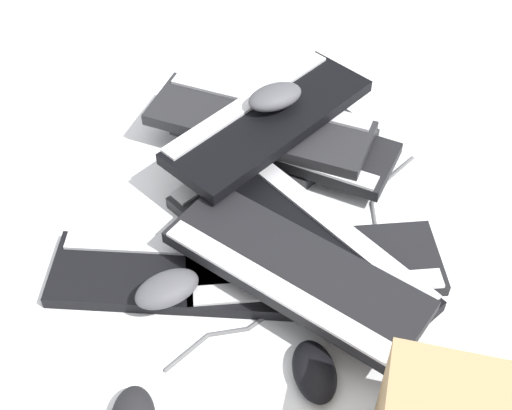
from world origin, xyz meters
The scene contains 13 objects.
ground_plane centered at (0.00, 0.00, 0.00)m, with size 3.20×3.20×0.00m, color white.
keyboard_0 centered at (0.20, -0.12, 0.01)m, with size 0.39×0.44×0.03m.
keyboard_1 centered at (-0.05, 0.07, 0.01)m, with size 0.22×0.46×0.03m.
keyboard_2 centered at (-0.06, -0.16, 0.01)m, with size 0.15×0.44×0.03m.
keyboard_3 centered at (0.24, -0.14, 0.04)m, with size 0.35×0.45×0.03m.
keyboard_4 centered at (0.26, -0.09, 0.07)m, with size 0.33×0.46×0.03m.
keyboard_5 centered at (-0.04, -0.16, 0.04)m, with size 0.45×0.38×0.03m.
keyboard_6 centered at (0.23, -0.11, 0.10)m, with size 0.40×0.43×0.03m.
keyboard_7 centered at (-0.11, -0.11, 0.07)m, with size 0.40×0.43×0.03m.
mouse_0 centered at (-0.11, 0.09, 0.05)m, with size 0.11×0.07×0.04m, color #4C4C51.
mouse_2 centered at (0.26, -0.12, 0.14)m, with size 0.11×0.07×0.04m, color #4C4C51.
mouse_3 centered at (-0.26, -0.12, 0.02)m, with size 0.11×0.07×0.04m, color black.
cable_0 centered at (-0.04, -0.18, 0.00)m, with size 0.44×0.51×0.01m.
Camera 1 is at (-0.80, 0.02, 0.99)m, focal length 50.00 mm.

